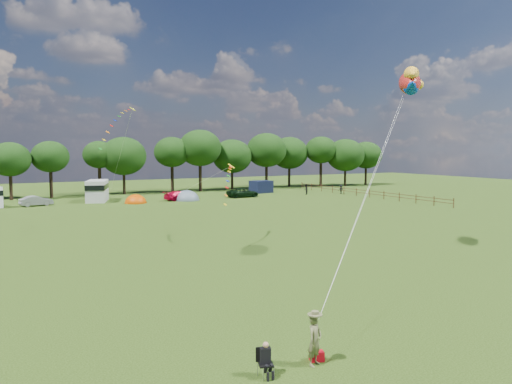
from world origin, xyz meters
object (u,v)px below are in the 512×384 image
kite_flyer (315,340)px  fish_kite (410,82)px  car_d (243,193)px  camp_chair (265,356)px  tent_orange (136,203)px  campervan_c (97,190)px  walker_b (341,189)px  tent_greyblue (186,200)px  car_c (180,196)px  car_b (36,201)px  walker_a (306,189)px

kite_flyer → fish_kite: size_ratio=0.42×
car_d → fish_kite: size_ratio=1.21×
camp_chair → fish_kite: bearing=54.3°
tent_orange → camp_chair: bearing=-100.1°
campervan_c → walker_b: bearing=-83.0°
car_d → fish_kite: fish_kite is taller
campervan_c → tent_greyblue: size_ratio=1.55×
car_d → campervan_c: campervan_c is taller
walker_b → tent_orange: bearing=-7.5°
tent_greyblue → camp_chair: size_ratio=3.63×
car_c → walker_b: size_ratio=2.93×
car_d → camp_chair: car_d is taller
car_b → campervan_c: bearing=-84.6°
car_d → walker_a: 10.60m
kite_flyer → walker_b: 63.68m
tent_orange → tent_greyblue: size_ratio=0.78×
kite_flyer → tent_orange: bearing=57.1°
tent_greyblue → car_c: bearing=158.0°
car_b → campervan_c: size_ratio=0.57×
car_b → fish_kite: bearing=-165.5°
car_c → tent_orange: bearing=85.4°
car_c → camp_chair: 54.51m
camp_chair → walker_b: walker_b is taller
tent_greyblue → walker_b: 25.08m
tent_orange → walker_b: walker_b is taller
car_c → car_d: size_ratio=0.89×
camp_chair → walker_a: 62.65m
kite_flyer → fish_kite: bearing=12.1°
kite_flyer → car_b: bearing=69.9°
kite_flyer → car_d: bearing=41.1°
tent_greyblue → kite_flyer: bearing=-105.5°
tent_greyblue → walker_b: bearing=-4.6°
tent_orange → fish_kite: bearing=-78.6°
camp_chair → walker_a: bearing=75.8°
kite_flyer → fish_kite: (15.42, 11.58, 10.58)m
car_b → tent_orange: bearing=-112.2°
car_d → walker_b: walker_b is taller
car_d → walker_a: size_ratio=3.02×
campervan_c → camp_chair: campervan_c is taller
fish_kite → car_c: bearing=42.4°
tent_orange → kite_flyer: size_ratio=1.88×
tent_greyblue → walker_a: 19.43m
kite_flyer → walker_a: kite_flyer is taller
fish_kite → campervan_c: bearing=55.0°
tent_orange → walker_a: bearing=-0.2°
car_d → tent_greyblue: size_ratio=1.19×
campervan_c → camp_chair: (-5.17, -56.24, -0.86)m
car_b → walker_a: bearing=-104.3°
kite_flyer → fish_kite: 22.00m
walker_b → tent_greyblue: bearing=-9.2°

